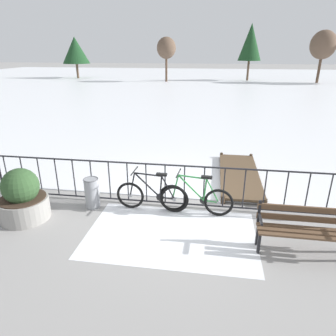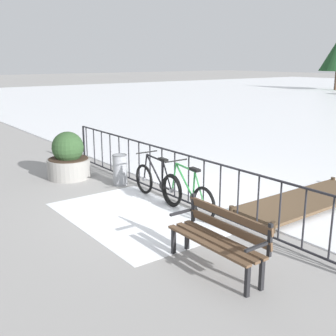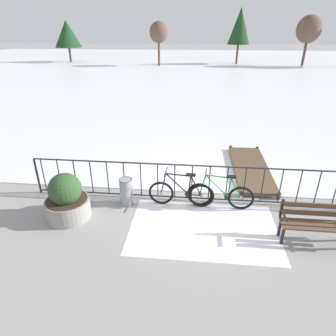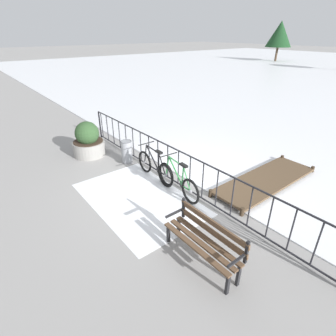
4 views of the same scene
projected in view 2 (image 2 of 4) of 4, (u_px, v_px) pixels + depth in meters
The scene contains 9 objects.
ground_plane at pixel (181, 203), 8.78m from camera, with size 160.00×160.00×0.00m, color gray.
snow_patch at pixel (135, 217), 8.01m from camera, with size 3.42×2.17×0.01m, color white.
railing_fence at pixel (182, 177), 8.64m from camera, with size 9.06×0.06×1.07m.
bicycle_near_railing at pixel (187, 195), 8.14m from camera, with size 1.71×0.52×0.97m.
bicycle_second at pixel (157, 183), 8.91m from camera, with size 1.71×0.52×0.97m.
park_bench at pixel (220, 235), 5.92m from camera, with size 1.60×0.49×0.89m.
planter_with_shrub at pixel (68, 159), 10.54m from camera, with size 1.06×1.06×1.17m.
trash_bin at pixel (120, 169), 9.99m from camera, with size 0.35×0.35×0.73m.
wooden_dock at pixel (308, 200), 8.61m from camera, with size 1.10×3.45×0.20m.
Camera 2 is at (6.50, -5.20, 2.89)m, focal length 45.22 mm.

